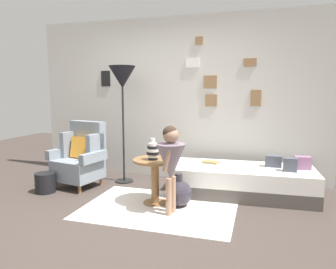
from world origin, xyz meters
The scene contains 15 objects.
ground_plane centered at (0.00, 0.00, 0.00)m, with size 12.00×12.00×0.00m, color #423833.
gallery_wall centered at (0.00, 1.95, 1.30)m, with size 4.80×0.12×2.60m.
rug centered at (0.18, 0.48, 0.01)m, with size 1.83×1.27×0.01m, color silver.
armchair centered at (-1.24, 1.04, 0.44)m, with size 0.84×0.70×0.97m.
daybed centered at (1.11, 1.28, 0.20)m, with size 1.93×0.89×0.40m.
pillow_head centered at (1.88, 1.36, 0.49)m, with size 0.20×0.12×0.17m, color gray.
pillow_mid centered at (1.71, 1.21, 0.49)m, with size 0.17×0.12×0.18m, color #474C56.
pillow_back centered at (1.51, 1.40, 0.48)m, with size 0.21×0.12×0.16m, color #474C56.
side_table centered at (0.08, 0.63, 0.41)m, with size 0.56×0.56×0.58m.
vase_striped centered at (0.06, 0.58, 0.69)m, with size 0.16×0.16×0.27m.
floor_lamp centered at (-0.71, 1.41, 1.57)m, with size 0.41×0.41×1.80m.
person_child centered at (0.36, 0.35, 0.66)m, with size 0.34×0.34×1.04m.
book_on_daybed centered at (0.67, 1.37, 0.42)m, with size 0.22×0.16×0.03m, color olive.
demijohn_near centered at (0.38, 0.62, 0.17)m, with size 0.33×0.33×0.42m.
magazine_basket centered at (-1.56, 0.61, 0.14)m, with size 0.28×0.28×0.28m, color black.
Camera 1 is at (1.32, -2.95, 1.41)m, focal length 33.04 mm.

